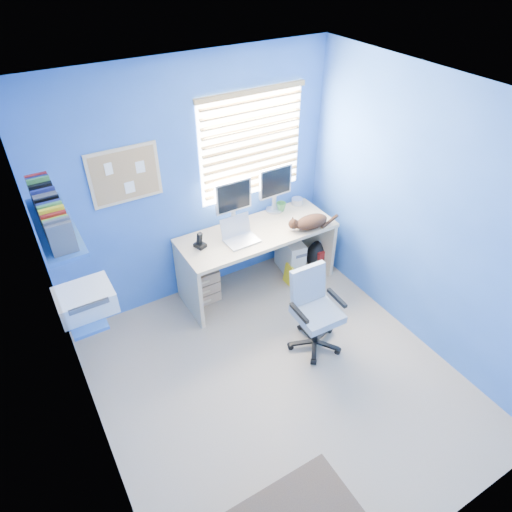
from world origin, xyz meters
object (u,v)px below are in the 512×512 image
desk (257,259)px  laptop (241,232)px  office_chair (314,319)px  cat (311,222)px  tower_pc (290,255)px

desk → laptop: 0.54m
office_chair → cat: bearing=57.4°
desk → laptop: (-0.23, -0.07, 0.48)m
cat → tower_pc: bearing=116.9°
desk → laptop: laptop is taller
laptop → tower_pc: bearing=7.4°
laptop → desk: bearing=15.9°
desk → laptop: bearing=-162.1°
laptop → tower_pc: laptop is taller
cat → office_chair: cat is taller
laptop → office_chair: bearing=-77.1°
laptop → office_chair: (0.25, -0.95, -0.54)m
tower_pc → laptop: bearing=-163.3°
cat → tower_pc: 0.64m
tower_pc → office_chair: size_ratio=0.54×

